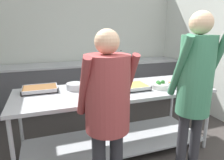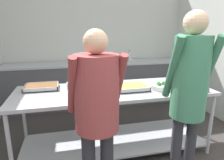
% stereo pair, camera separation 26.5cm
% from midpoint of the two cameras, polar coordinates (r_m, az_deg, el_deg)
% --- Properties ---
extents(wall_rear, '(4.09, 0.06, 2.65)m').
position_cam_midpoint_polar(wall_rear, '(4.60, -2.50, 10.69)').
color(wall_rear, silver).
rests_on(wall_rear, ground_plane).
extents(back_counter, '(3.93, 0.65, 0.93)m').
position_cam_midpoint_polar(back_counter, '(4.38, -1.47, -0.89)').
color(back_counter, '#4C4C51').
rests_on(back_counter, ground_plane).
extents(serving_counter, '(2.50, 0.89, 0.86)m').
position_cam_midpoint_polar(serving_counter, '(2.68, 3.36, -8.41)').
color(serving_counter, '#ADAFB5').
rests_on(serving_counter, ground_plane).
extents(serving_tray_greens, '(0.43, 0.31, 0.05)m').
position_cam_midpoint_polar(serving_tray_greens, '(2.71, -16.89, -1.96)').
color(serving_tray_greens, '#ADAFB5').
rests_on(serving_tray_greens, serving_counter).
extents(sauce_pan, '(0.37, 0.23, 0.08)m').
position_cam_midpoint_polar(sauce_pan, '(2.64, -7.60, -1.44)').
color(sauce_pan, '#ADAFB5').
rests_on(sauce_pan, serving_counter).
extents(plate_stack, '(0.24, 0.24, 0.06)m').
position_cam_midpoint_polar(plate_stack, '(2.68, -0.34, -1.42)').
color(plate_stack, white).
rests_on(plate_stack, serving_counter).
extents(serving_tray_vegetables, '(0.41, 0.32, 0.05)m').
position_cam_midpoint_polar(serving_tray_vegetables, '(2.60, 8.40, -2.16)').
color(serving_tray_vegetables, '#ADAFB5').
rests_on(serving_tray_vegetables, serving_counter).
extents(broccoli_bowl, '(0.23, 0.23, 0.10)m').
position_cam_midpoint_polar(broccoli_bowl, '(2.66, 16.36, -1.96)').
color(broccoli_bowl, silver).
rests_on(broccoli_bowl, serving_counter).
extents(serving_tray_roast, '(0.40, 0.32, 0.05)m').
position_cam_midpoint_polar(serving_tray_roast, '(2.79, 23.33, -2.06)').
color(serving_tray_roast, '#ADAFB5').
rests_on(serving_tray_roast, serving_counter).
extents(guest_serving_left, '(0.46, 0.40, 1.78)m').
position_cam_midpoint_polar(guest_serving_left, '(2.00, 24.82, -1.59)').
color(guest_serving_left, '#2D2D33').
rests_on(guest_serving_left, ground_plane).
extents(guest_serving_right, '(0.51, 0.40, 1.63)m').
position_cam_midpoint_polar(guest_serving_right, '(1.77, -0.08, -6.45)').
color(guest_serving_right, '#2D2D33').
rests_on(guest_serving_right, ground_plane).
extents(water_bottle, '(0.06, 0.06, 0.23)m').
position_cam_midpoint_polar(water_bottle, '(4.45, 6.77, 6.73)').
color(water_bottle, silver).
rests_on(water_bottle, back_counter).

